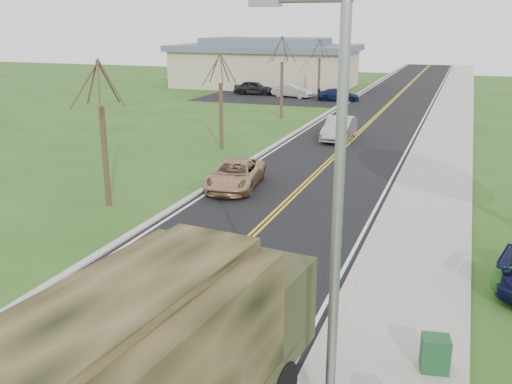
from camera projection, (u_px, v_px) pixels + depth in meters
The scene contains 18 objects.
ground at pixel (117, 365), 12.90m from camera, with size 160.00×160.00×0.00m, color #254C19.
road at pixel (380, 112), 48.86m from camera, with size 8.00×120.00×0.01m, color black.
curb_right at pixel (431, 114), 47.46m from camera, with size 0.30×120.00×0.12m, color #9E998E.
sidewalk_right at pixel (453, 116), 46.89m from camera, with size 3.20×120.00×0.10m, color #9E998E.
curb_left at pixel (333, 109), 50.22m from camera, with size 0.30×120.00×0.10m, color #9E998E.
street_light at pixel (332, 210), 9.56m from camera, with size 1.65×0.22×8.00m.
bare_tree_a at pixel (104, 144), 23.46m from camera, with size 1.93×2.26×6.08m.
bare_tree_b at pixel (221, 108), 34.29m from camera, with size 1.83×2.14×5.73m.
bare_tree_c at pixel (282, 84), 44.99m from camera, with size 2.04×2.39×6.42m.
bare_tree_d at pixel (319, 74), 55.84m from camera, with size 1.88×2.20×5.91m.
commercial_building at pixel (266, 64), 67.74m from camera, with size 25.50×21.50×5.65m.
military_truck at pixel (152, 368), 9.09m from camera, with size 3.43×7.82×3.78m.
suv_champagne at pixel (235, 175), 26.50m from camera, with size 2.12×4.59×1.28m, color tan.
sedan_silver at pixel (339, 129), 37.29m from camera, with size 1.59×4.56×1.50m, color #AEAEB3.
utility_box_near at pixel (435, 354), 12.46m from camera, with size 0.60×0.50×0.80m, color #1A4924.
lot_car_dark at pixel (254, 88), 60.48m from camera, with size 1.71×4.25×1.45m, color black.
lot_car_silver at pixel (293, 90), 58.26m from camera, with size 1.51×4.34×1.43m, color silver.
lot_car_navy at pixel (338, 95), 55.76m from camera, with size 1.66×4.09×1.19m, color #0F153A.
Camera 1 is at (6.84, -9.45, 7.47)m, focal length 40.00 mm.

